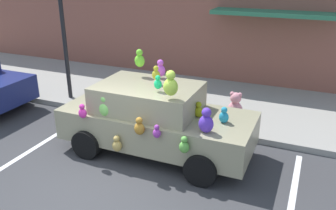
% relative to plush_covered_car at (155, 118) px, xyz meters
% --- Properties ---
extents(ground_plane, '(60.00, 60.00, 0.00)m').
position_rel_plush_covered_car_xyz_m(ground_plane, '(-0.41, -1.75, -0.80)').
color(ground_plane, '#38383A').
extents(sidewalk, '(24.00, 4.00, 0.15)m').
position_rel_plush_covered_car_xyz_m(sidewalk, '(-0.41, 3.25, -0.73)').
color(sidewalk, gray).
rests_on(sidewalk, ground).
extents(parking_stripe_front, '(0.12, 3.60, 0.01)m').
position_rel_plush_covered_car_xyz_m(parking_stripe_front, '(3.00, -0.75, -0.80)').
color(parking_stripe_front, silver).
rests_on(parking_stripe_front, ground).
extents(parking_stripe_rear, '(0.12, 3.60, 0.01)m').
position_rel_plush_covered_car_xyz_m(parking_stripe_rear, '(-2.60, -0.75, -0.80)').
color(parking_stripe_rear, silver).
rests_on(parking_stripe_rear, ground).
extents(plush_covered_car, '(4.14, 1.96, 2.16)m').
position_rel_plush_covered_car_xyz_m(plush_covered_car, '(0.00, 0.00, 0.00)').
color(plush_covered_car, gray).
rests_on(plush_covered_car, ground).
extents(teddy_bear_on_sidewalk, '(0.40, 0.33, 0.76)m').
position_rel_plush_covered_car_xyz_m(teddy_bear_on_sidewalk, '(1.29, 2.06, -0.30)').
color(teddy_bear_on_sidewalk, pink).
rests_on(teddy_bear_on_sidewalk, sidewalk).
extents(street_lamp_post, '(0.28, 0.28, 4.27)m').
position_rel_plush_covered_car_xyz_m(street_lamp_post, '(-3.66, 1.75, 1.93)').
color(street_lamp_post, black).
rests_on(street_lamp_post, sidewalk).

